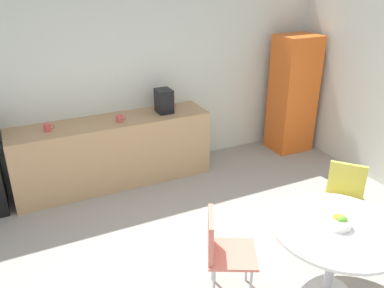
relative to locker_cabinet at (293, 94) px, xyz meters
The scene contains 11 objects.
wall_back 2.62m from the locker_cabinet, 169.99° to the left, with size 6.00×0.10×2.60m, color silver.
counter_block 2.88m from the locker_cabinet, behind, with size 2.58×0.60×0.90m, color tan.
locker_cabinet is the anchor object (origin of this frame).
round_table 3.23m from the locker_cabinet, 121.71° to the right, with size 1.10×1.10×0.74m.
chair_yellow 2.35m from the locker_cabinet, 114.33° to the right, with size 0.59×0.59×0.83m.
chair_coral 3.46m from the locker_cabinet, 138.00° to the right, with size 0.56×0.56×0.83m.
fruit_bowl 3.21m from the locker_cabinet, 121.58° to the right, with size 0.21×0.21×0.11m.
mug_white 3.63m from the locker_cabinet, behind, with size 0.13×0.08×0.09m.
mug_green 2.76m from the locker_cabinet, behind, with size 0.13×0.08×0.09m.
mug_red 1.99m from the locker_cabinet, behind, with size 0.13×0.08×0.09m.
coffee_maker 2.11m from the locker_cabinet, behind, with size 0.20×0.24×0.32m, color black.
Camera 1 is at (-1.43, -2.14, 2.73)m, focal length 37.35 mm.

